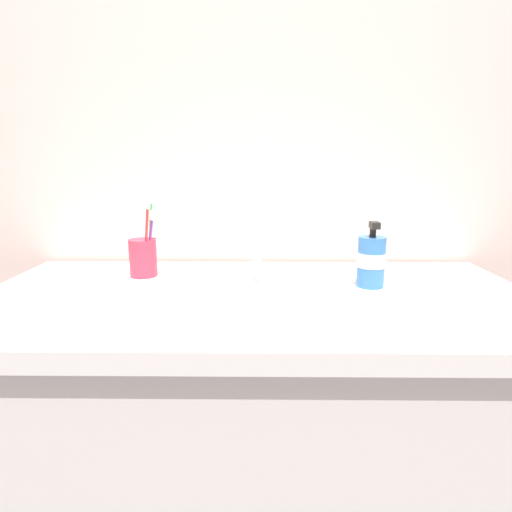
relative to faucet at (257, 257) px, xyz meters
The scene contains 10 objects.
tiled_wall_back 0.38m from the faucet, 89.78° to the left, with size 2.49×0.04×2.40m, color beige.
vanity_counter 0.49m from the faucet, 89.77° to the right, with size 1.29×0.64×0.82m.
sink_basin 0.23m from the faucet, 90.00° to the right, with size 0.46×0.46×0.11m.
faucet is the anchor object (origin of this frame).
toothbrush_cup 0.30m from the faucet, behind, with size 0.07×0.07×0.10m, color #D8334C.
toothbrush_white 0.28m from the faucet, behind, with size 0.05×0.04×0.18m.
toothbrush_red 0.30m from the faucet, 169.92° to the right, with size 0.04×0.04×0.20m.
toothbrush_green 0.29m from the faucet, behind, with size 0.03×0.01×0.21m.
toothbrush_purple 0.29m from the faucet, behind, with size 0.04×0.02×0.17m.
soap_dispenser 0.30m from the faucet, 22.84° to the right, with size 0.07×0.07×0.16m.
Camera 1 is at (0.01, -0.96, 1.12)m, focal length 30.29 mm.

